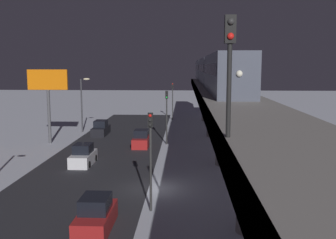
{
  "coord_description": "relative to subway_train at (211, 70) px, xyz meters",
  "views": [
    {
      "loc": [
        -2.81,
        28.33,
        9.3
      ],
      "look_at": [
        -0.47,
        -24.44,
        1.95
      ],
      "focal_mm": 41.14,
      "sensor_mm": 36.0,
      "label": 1
    }
  ],
  "objects": [
    {
      "name": "traffic_light_far",
      "position": [
        5.77,
        -13.05,
        -4.51
      ],
      "size": [
        0.32,
        0.44,
        6.4
      ],
      "color": "#2D2D2D",
      "rests_on": "ground_plane"
    },
    {
      "name": "traffic_light_near",
      "position": [
        5.77,
        29.82,
        -4.51
      ],
      "size": [
        0.32,
        0.44,
        6.4
      ],
      "color": "#2D2D2D",
      "rests_on": "ground_plane"
    },
    {
      "name": "street_lamp_far",
      "position": [
        17.94,
        0.25,
        -3.9
      ],
      "size": [
        1.35,
        0.44,
        7.65
      ],
      "color": "#38383D",
      "rests_on": "ground_plane"
    },
    {
      "name": "sedan_red_2",
      "position": [
        8.67,
        9.75,
        -7.91
      ],
      "size": [
        1.8,
        4.03,
        1.97
      ],
      "rotation": [
        0.0,
        0.0,
        3.14
      ],
      "color": "#A51E1E",
      "rests_on": "ground_plane"
    },
    {
      "name": "ground_plane",
      "position": [
        6.42,
        25.25,
        -8.71
      ],
      "size": [
        240.0,
        240.0,
        0.0
      ],
      "primitive_type": "plane",
      "color": "silver"
    },
    {
      "name": "traffic_light_mid",
      "position": [
        5.77,
        8.38,
        -4.51
      ],
      "size": [
        0.32,
        0.44,
        6.4
      ],
      "color": "#2D2D2D",
      "rests_on": "ground_plane"
    },
    {
      "name": "commercial_billboard",
      "position": [
        19.98,
        8.3,
        -1.88
      ],
      "size": [
        4.8,
        0.36,
        8.9
      ],
      "color": "#4C4C51",
      "rests_on": "ground_plane"
    },
    {
      "name": "sedan_black",
      "position": [
        15.07,
        2.26,
        -7.91
      ],
      "size": [
        1.8,
        4.58,
        1.97
      ],
      "color": "black",
      "rests_on": "ground_plane"
    },
    {
      "name": "avenue_asphalt",
      "position": [
        11.87,
        25.25,
        -8.71
      ],
      "size": [
        11.0,
        89.62,
        0.01
      ],
      "primitive_type": "cube",
      "color": "#28282D",
      "rests_on": "ground_plane"
    },
    {
      "name": "sedan_red",
      "position": [
        8.67,
        32.77,
        -7.91
      ],
      "size": [
        1.8,
        4.23,
        1.97
      ],
      "rotation": [
        0.0,
        0.0,
        3.14
      ],
      "color": "#A51E1E",
      "rests_on": "ground_plane"
    },
    {
      "name": "subway_train",
      "position": [
        0.0,
        0.0,
        0.0
      ],
      "size": [
        2.94,
        55.47,
        3.4
      ],
      "color": "#4C5160",
      "rests_on": "elevated_railway"
    },
    {
      "name": "rail_signal",
      "position": [
        2.16,
        40.81,
        0.95
      ],
      "size": [
        0.36,
        0.41,
        4.0
      ],
      "color": "black",
      "rests_on": "elevated_railway"
    },
    {
      "name": "sedan_white",
      "position": [
        13.27,
        18.19,
        -7.93
      ],
      "size": [
        1.91,
        4.19,
        1.97
      ],
      "color": "silver",
      "rests_on": "ground_plane"
    },
    {
      "name": "elevated_railway",
      "position": [
        0.09,
        25.25,
        -2.74
      ],
      "size": [
        5.0,
        89.62,
        6.93
      ],
      "color": "gray",
      "rests_on": "ground_plane"
    }
  ]
}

